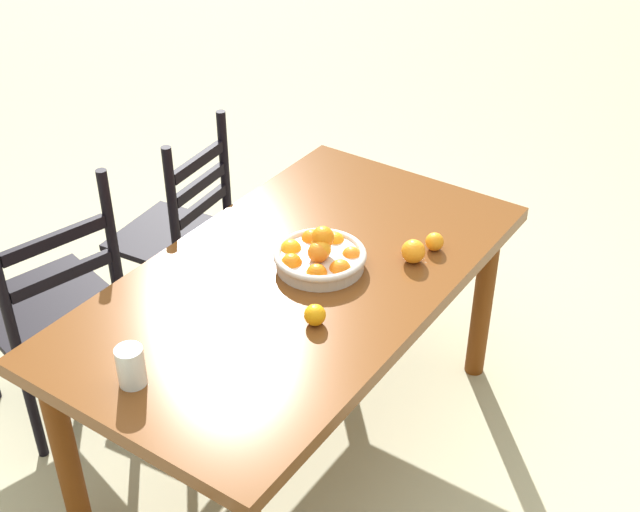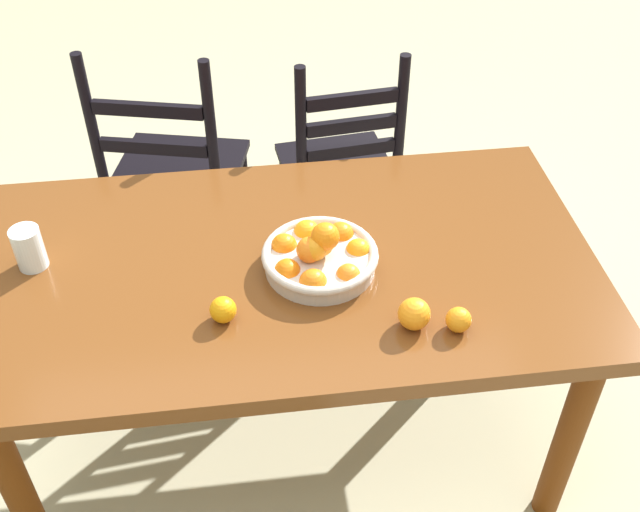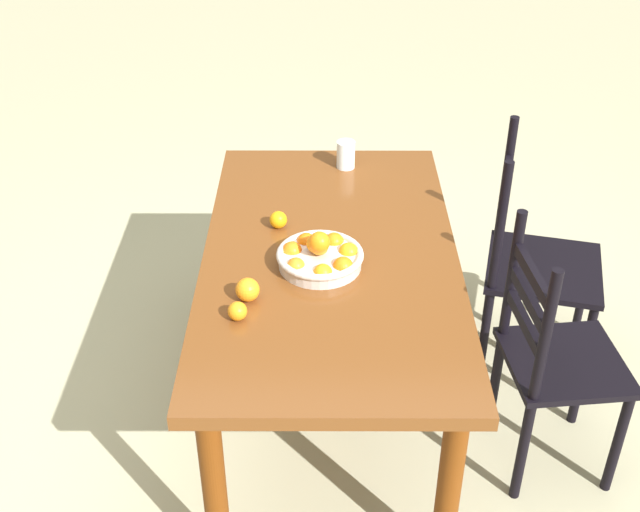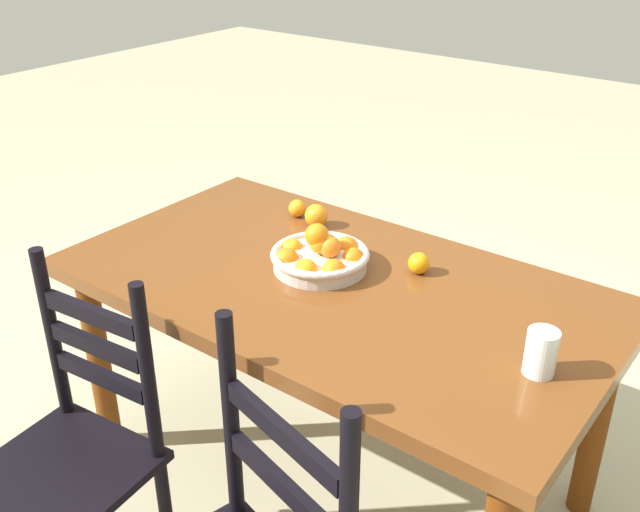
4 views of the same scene
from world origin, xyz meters
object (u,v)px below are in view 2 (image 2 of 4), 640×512
fruit_bowl (319,256)px  orange_loose_2 (414,314)px  orange_loose_0 (459,320)px  drinking_glass (29,248)px  chair_near_window (175,177)px  orange_loose_1 (223,310)px  chair_by_cabinet (341,174)px  dining_table (288,287)px

fruit_bowl → orange_loose_2: fruit_bowl is taller
orange_loose_0 → drinking_glass: bearing=160.6°
fruit_bowl → drinking_glass: 0.73m
chair_near_window → orange_loose_0: 1.34m
fruit_bowl → drinking_glass: fruit_bowl is taller
chair_near_window → orange_loose_2: bearing=133.1°
orange_loose_1 → orange_loose_2: bearing=-10.0°
chair_by_cabinet → orange_loose_0: size_ratio=15.97×
chair_by_cabinet → chair_near_window: bearing=-12.1°
fruit_bowl → orange_loose_2: bearing=-50.0°
fruit_bowl → orange_loose_1: bearing=-148.4°
fruit_bowl → drinking_glass: bearing=171.8°
orange_loose_2 → chair_near_window: bearing=119.2°
drinking_glass → dining_table: bearing=-6.0°
chair_near_window → drinking_glass: chair_near_window is taller
chair_near_window → orange_loose_0: chair_near_window is taller
dining_table → chair_by_cabinet: 0.81m
orange_loose_1 → orange_loose_2: size_ratio=0.83×
chair_by_cabinet → orange_loose_0: bearing=90.3°
orange_loose_0 → orange_loose_1: bearing=169.4°
orange_loose_2 → drinking_glass: 0.97m
chair_near_window → drinking_glass: 0.87m
chair_by_cabinet → orange_loose_1: size_ratio=15.12×
fruit_bowl → orange_loose_1: 0.29m
orange_loose_2 → drinking_glass: drinking_glass is taller
dining_table → orange_loose_2: bearing=-44.3°
orange_loose_0 → orange_loose_2: (-0.10, 0.02, 0.01)m
chair_by_cabinet → drinking_glass: chair_by_cabinet is taller
fruit_bowl → orange_loose_0: fruit_bowl is taller
orange_loose_0 → fruit_bowl: bearing=139.2°
chair_near_window → chair_by_cabinet: 0.59m
chair_near_window → drinking_glass: size_ratio=8.73×
chair_by_cabinet → fruit_bowl: (-0.18, -0.79, 0.31)m
chair_near_window → fruit_bowl: size_ratio=3.38×
chair_by_cabinet → fruit_bowl: chair_by_cabinet is taller
dining_table → orange_loose_0: size_ratio=26.41×
dining_table → fruit_bowl: fruit_bowl is taller
dining_table → chair_by_cabinet: (0.26, 0.75, -0.18)m
orange_loose_0 → orange_loose_1: size_ratio=0.95×
fruit_bowl → orange_loose_0: 0.39m
orange_loose_1 → orange_loose_2: 0.45m
orange_loose_0 → orange_loose_1: (-0.54, 0.10, 0.00)m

